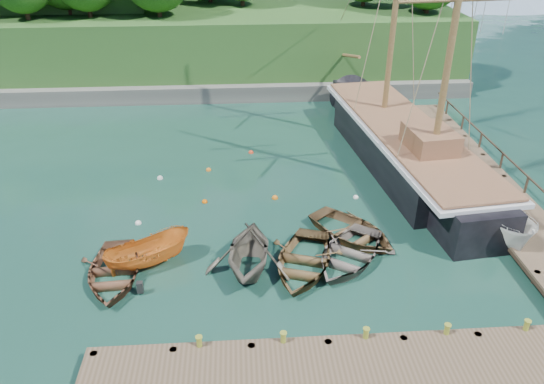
{
  "coord_description": "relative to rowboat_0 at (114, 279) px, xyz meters",
  "views": [
    {
      "loc": [
        -2.36,
        -19.07,
        14.58
      ],
      "look_at": [
        -0.82,
        3.49,
        2.0
      ],
      "focal_mm": 35.0,
      "sensor_mm": 36.0,
      "label": 1
    }
  ],
  "objects": [
    {
      "name": "ground",
      "position": [
        8.0,
        0.27,
        0.0
      ],
      "size": [
        160.0,
        160.0,
        0.0
      ],
      "primitive_type": "plane",
      "color": "#193D30",
      "rests_on": "ground"
    },
    {
      "name": "dock_near",
      "position": [
        10.0,
        -6.23,
        0.43
      ],
      "size": [
        20.0,
        3.2,
        1.1
      ],
      "color": "brown",
      "rests_on": "ground"
    },
    {
      "name": "dock_east",
      "position": [
        19.5,
        7.27,
        0.43
      ],
      "size": [
        3.2,
        24.0,
        1.1
      ],
      "color": "brown",
      "rests_on": "ground"
    },
    {
      "name": "bollard_0",
      "position": [
        4.0,
        -4.83,
        0.0
      ],
      "size": [
        0.26,
        0.26,
        0.45
      ],
      "primitive_type": "cylinder",
      "color": "olive",
      "rests_on": "ground"
    },
    {
      "name": "bollard_1",
      "position": [
        7.0,
        -4.83,
        0.0
      ],
      "size": [
        0.26,
        0.26,
        0.45
      ],
      "primitive_type": "cylinder",
      "color": "olive",
      "rests_on": "ground"
    },
    {
      "name": "bollard_2",
      "position": [
        10.0,
        -4.83,
        0.0
      ],
      "size": [
        0.26,
        0.26,
        0.45
      ],
      "primitive_type": "cylinder",
      "color": "olive",
      "rests_on": "ground"
    },
    {
      "name": "bollard_3",
      "position": [
        13.0,
        -4.83,
        0.0
      ],
      "size": [
        0.26,
        0.26,
        0.45
      ],
      "primitive_type": "cylinder",
      "color": "olive",
      "rests_on": "ground"
    },
    {
      "name": "bollard_4",
      "position": [
        16.0,
        -4.83,
        0.0
      ],
      "size": [
        0.26,
        0.26,
        0.45
      ],
      "primitive_type": "cylinder",
      "color": "olive",
      "rests_on": "ground"
    },
    {
      "name": "rowboat_0",
      "position": [
        0.0,
        0.0,
        0.0
      ],
      "size": [
        3.64,
        4.88,
        0.97
      ],
      "primitive_type": "imported",
      "rotation": [
        0.0,
        0.0,
        0.07
      ],
      "color": "brown",
      "rests_on": "ground"
    },
    {
      "name": "rowboat_1",
      "position": [
        5.91,
        0.26,
        0.0
      ],
      "size": [
        4.44,
        4.97,
        2.36
      ],
      "primitive_type": "imported",
      "rotation": [
        0.0,
        0.0,
        -0.14
      ],
      "color": "#615B4E",
      "rests_on": "ground"
    },
    {
      "name": "rowboat_2",
      "position": [
        8.3,
        0.19,
        0.0
      ],
      "size": [
        4.93,
        5.82,
        1.03
      ],
      "primitive_type": "imported",
      "rotation": [
        0.0,
        0.0,
        -0.32
      ],
      "color": "brown",
      "rests_on": "ground"
    },
    {
      "name": "rowboat_3",
      "position": [
        10.44,
        0.6,
        0.0
      ],
      "size": [
        5.64,
        6.01,
        1.01
      ],
      "primitive_type": "imported",
      "rotation": [
        0.0,
        0.0,
        -0.59
      ],
      "color": "#685F57",
      "rests_on": "ground"
    },
    {
      "name": "rowboat_4",
      "position": [
        11.01,
        2.48,
        0.0
      ],
      "size": [
        5.64,
        5.83,
        0.98
      ],
      "primitive_type": "imported",
      "rotation": [
        0.0,
        0.0,
        0.69
      ],
      "color": "brown",
      "rests_on": "ground"
    },
    {
      "name": "motorboat_orange",
      "position": [
        1.42,
        0.92,
        0.0
      ],
      "size": [
        4.24,
        3.13,
        1.54
      ],
      "primitive_type": "imported",
      "rotation": [
        0.0,
        0.0,
        2.04
      ],
      "color": "orange",
      "rests_on": "ground"
    },
    {
      "name": "cabin_boat_white",
      "position": [
        18.0,
        2.22,
        0.0
      ],
      "size": [
        2.49,
        5.61,
        2.11
      ],
      "primitive_type": "imported",
      "rotation": [
        0.0,
        0.0,
        0.08
      ],
      "color": "white",
      "rests_on": "ground"
    },
    {
      "name": "schooner",
      "position": [
        15.75,
        10.26,
        1.05
      ],
      "size": [
        6.76,
        26.14,
        18.92
      ],
      "rotation": [
        0.0,
        0.0,
        0.11
      ],
      "color": "black",
      "rests_on": "ground"
    },
    {
      "name": "mooring_buoy_0",
      "position": [
        0.36,
        4.48,
        0.0
      ],
      "size": [
        0.33,
        0.33,
        0.33
      ],
      "primitive_type": "sphere",
      "color": "white",
      "rests_on": "ground"
    },
    {
      "name": "mooring_buoy_1",
      "position": [
        3.67,
        6.44,
        0.0
      ],
      "size": [
        0.31,
        0.31,
        0.31
      ],
      "primitive_type": "sphere",
      "color": "#E65C00",
      "rests_on": "ground"
    },
    {
      "name": "mooring_buoy_2",
      "position": [
        7.53,
        6.59,
        0.0
      ],
      "size": [
        0.35,
        0.35,
        0.35
      ],
      "primitive_type": "sphere",
      "color": "orange",
      "rests_on": "ground"
    },
    {
      "name": "mooring_buoy_3",
      "position": [
        12.01,
        6.35,
        0.0
      ],
      "size": [
        0.31,
        0.31,
        0.31
      ],
      "primitive_type": "sphere",
      "color": "silver",
      "rests_on": "ground"
    },
    {
      "name": "mooring_buoy_4",
      "position": [
        3.73,
        10.31,
        0.0
      ],
      "size": [
        0.32,
        0.32,
        0.32
      ],
      "primitive_type": "sphere",
      "color": "orange",
      "rests_on": "ground"
    },
    {
      "name": "mooring_buoy_5",
      "position": [
        6.41,
        12.68,
        0.0
      ],
      "size": [
        0.32,
        0.32,
        0.32
      ],
      "primitive_type": "sphere",
      "color": "#F6401C",
      "rests_on": "ground"
    },
    {
      "name": "mooring_buoy_6",
      "position": [
        0.9,
        9.41,
        0.0
      ],
      "size": [
        0.36,
        0.36,
        0.36
      ],
      "primitive_type": "sphere",
      "color": "silver",
      "rests_on": "ground"
    },
    {
      "name": "mooring_buoy_7",
      "position": [
        10.86,
        2.69,
        0.0
      ],
      "size": [
        0.36,
        0.36,
        0.36
      ],
      "primitive_type": "sphere",
      "color": "#FB4F25",
      "rests_on": "ground"
    },
    {
      "name": "headland",
      "position": [
        -4.88,
        31.63,
        5.54
      ],
      "size": [
        51.0,
        19.31,
        12.9
      ],
      "color": "#474744",
      "rests_on": "ground"
    }
  ]
}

